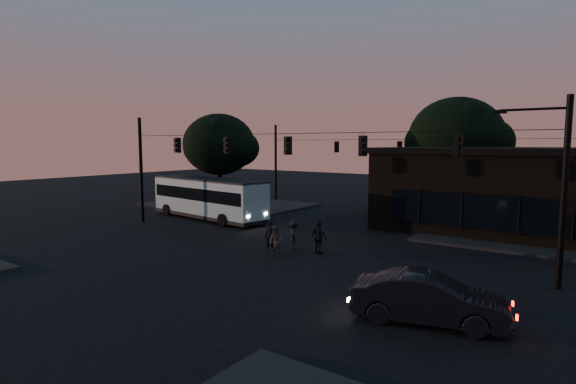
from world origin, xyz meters
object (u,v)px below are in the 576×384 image
Objects in this scene: bus at (208,196)px; pedestrian_d at (294,235)px; pedestrian_a at (270,237)px; pedestrian_b at (275,241)px; building at (507,189)px; car at (429,299)px; pedestrian_c at (319,238)px.

bus is 6.79× the size of pedestrian_d.
pedestrian_a is 1.09× the size of pedestrian_b.
building is 20.80m from bus.
pedestrian_a reaches higher than car.
pedestrian_a is at bearing -21.08° from bus.
building is 16.59m from pedestrian_b.
pedestrian_c reaches higher than pedestrian_d.
pedestrian_c reaches higher than car.
building is at bearing 29.63° from pedestrian_a.
pedestrian_c is (-7.52, 5.55, 0.07)m from car.
pedestrian_a is 1.33m from pedestrian_d.
pedestrian_c is (2.20, 1.22, 0.00)m from pedestrian_a.
pedestrian_a is (-8.75, -13.90, -1.86)m from building.
pedestrian_a reaches higher than pedestrian_b.
pedestrian_c is at bearing -148.32° from pedestrian_d.
building is 3.23× the size of car.
pedestrian_b is at bearing 52.73° from car.
pedestrian_c is at bearing 0.90° from pedestrian_a.
car is at bearing -18.91° from bus.
bus reaches higher than pedestrian_b.
bus is at bearing 166.06° from pedestrian_b.
pedestrian_b is at bearing -21.48° from bus.
bus reaches higher than pedestrian_a.
building is at bearing -107.17° from pedestrian_c.
building is 15.21m from pedestrian_d.
pedestrian_c is at bearing 63.67° from pedestrian_b.
bus reaches higher than car.
building is 9.39× the size of pedestrian_d.
car is (0.97, -18.22, -1.92)m from building.
bus is 2.33× the size of car.
pedestrian_d is at bearing -14.68° from bus.
pedestrian_b is 2.27m from pedestrian_c.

